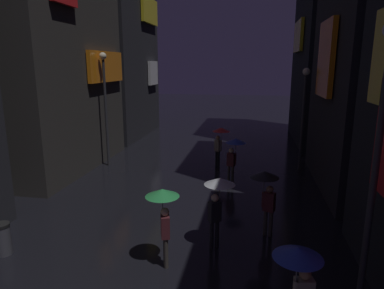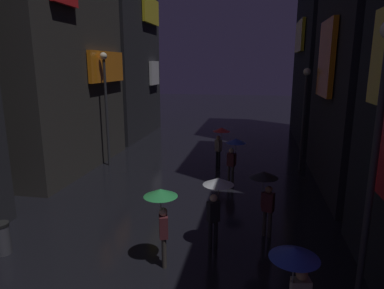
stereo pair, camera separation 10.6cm
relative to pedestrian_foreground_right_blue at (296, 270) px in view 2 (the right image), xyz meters
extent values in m
cube|color=orange|center=(-8.82, 11.98, 3.51)|extent=(0.20, 4.00, 1.61)
cube|color=white|center=(-8.82, 20.75, 2.99)|extent=(0.20, 1.99, 1.82)
cube|color=yellow|center=(-8.82, 20.28, 7.52)|extent=(0.20, 3.49, 1.82)
cube|color=orange|center=(1.88, 9.27, 3.84)|extent=(0.20, 2.53, 3.02)
cube|color=yellow|center=(1.88, 19.37, 5.48)|extent=(0.20, 3.64, 2.04)
sphere|color=#9E7051|center=(0.11, 0.06, -0.11)|extent=(0.22, 0.22, 0.22)
cylinder|color=slate|center=(-0.05, -0.03, -0.13)|extent=(0.02, 0.02, 0.77)
cone|color=#263FB2|center=(-0.05, -0.03, 0.35)|extent=(0.90, 0.90, 0.20)
cylinder|color=#38332D|center=(-1.90, 9.09, -1.24)|extent=(0.12, 0.12, 0.85)
cylinder|color=#38332D|center=(-1.74, 9.03, -1.24)|extent=(0.12, 0.12, 0.85)
cube|color=#4C1E23|center=(-1.82, 9.06, -0.52)|extent=(0.40, 0.33, 0.60)
sphere|color=beige|center=(-1.82, 9.06, -0.11)|extent=(0.22, 0.22, 0.22)
cylinder|color=#4C1E23|center=(-1.64, 9.04, -0.47)|extent=(0.09, 0.09, 0.50)
cylinder|color=slate|center=(-1.64, 9.04, -0.13)|extent=(0.02, 0.02, 0.77)
cone|color=#263FB2|center=(-1.64, 9.04, 0.35)|extent=(0.90, 0.90, 0.20)
cylinder|color=#38332D|center=(-0.26, 4.35, -1.24)|extent=(0.12, 0.12, 0.85)
cylinder|color=#38332D|center=(-0.42, 4.42, -1.24)|extent=(0.12, 0.12, 0.85)
cube|color=#4C1E23|center=(-0.34, 4.39, -0.52)|extent=(0.40, 0.34, 0.60)
sphere|color=#9E7051|center=(-0.34, 4.39, -0.11)|extent=(0.22, 0.22, 0.22)
cylinder|color=#4C1E23|center=(-0.52, 4.41, -0.47)|extent=(0.09, 0.09, 0.50)
cylinder|color=slate|center=(-0.52, 4.41, -0.13)|extent=(0.02, 0.02, 0.77)
cone|color=black|center=(-0.52, 4.41, 0.35)|extent=(0.90, 0.90, 0.20)
cylinder|color=black|center=(-1.99, 3.34, -1.24)|extent=(0.12, 0.12, 0.85)
cylinder|color=black|center=(-1.84, 3.44, -1.24)|extent=(0.12, 0.12, 0.85)
cube|color=black|center=(-1.91, 3.39, -0.52)|extent=(0.40, 0.38, 0.60)
sphere|color=beige|center=(-1.91, 3.39, -0.11)|extent=(0.22, 0.22, 0.22)
cylinder|color=black|center=(-1.80, 3.54, -0.47)|extent=(0.09, 0.09, 0.50)
cylinder|color=slate|center=(-1.80, 3.54, -0.13)|extent=(0.02, 0.02, 0.77)
cone|color=silver|center=(-1.80, 3.54, 0.35)|extent=(0.90, 0.90, 0.20)
cylinder|color=black|center=(-2.76, 11.75, -1.24)|extent=(0.12, 0.12, 0.85)
cylinder|color=black|center=(-2.63, 11.63, -1.24)|extent=(0.12, 0.12, 0.85)
cube|color=gray|center=(-2.69, 11.69, -0.52)|extent=(0.40, 0.39, 0.60)
sphere|color=tan|center=(-2.69, 11.69, -0.11)|extent=(0.22, 0.22, 0.22)
cylinder|color=gray|center=(-2.53, 11.61, -0.47)|extent=(0.09, 0.09, 0.50)
cylinder|color=slate|center=(-2.53, 11.61, -0.13)|extent=(0.02, 0.02, 0.77)
cone|color=red|center=(-2.53, 11.61, 0.35)|extent=(0.90, 0.90, 0.20)
cylinder|color=#38332D|center=(-3.05, 2.13, -1.24)|extent=(0.12, 0.12, 0.85)
cylinder|color=#38332D|center=(-3.11, 2.30, -1.24)|extent=(0.12, 0.12, 0.85)
cube|color=#4C1E23|center=(-3.08, 2.22, -0.52)|extent=(0.32, 0.39, 0.60)
sphere|color=beige|center=(-3.08, 2.22, -0.11)|extent=(0.22, 0.22, 0.22)
cylinder|color=#4C1E23|center=(-3.18, 2.37, -0.47)|extent=(0.09, 0.09, 0.50)
cylinder|color=slate|center=(-3.18, 2.37, -0.13)|extent=(0.02, 0.02, 0.77)
cone|color=green|center=(-3.18, 2.37, 0.35)|extent=(0.90, 0.90, 0.20)
cylinder|color=#2D2D33|center=(1.53, 1.40, 1.19)|extent=(0.14, 0.14, 5.72)
cylinder|color=#2D2D33|center=(-8.47, 10.86, 1.09)|extent=(0.14, 0.14, 5.53)
sphere|color=#F9EFCC|center=(-8.47, 10.86, 4.04)|extent=(0.36, 0.36, 0.36)
cylinder|color=#2D2D33|center=(1.53, 11.94, 0.72)|extent=(0.14, 0.14, 4.77)
sphere|color=#F9EFCC|center=(1.53, 11.94, 3.28)|extent=(0.36, 0.36, 0.36)
cylinder|color=#3F3F47|center=(-7.77, 1.98, -1.24)|extent=(0.44, 0.44, 0.85)
cylinder|color=black|center=(-7.77, 1.98, -0.78)|extent=(0.46, 0.46, 0.08)
camera|label=1|loc=(-0.94, -5.74, 3.59)|focal=32.00mm
camera|label=2|loc=(-0.83, -5.72, 3.59)|focal=32.00mm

